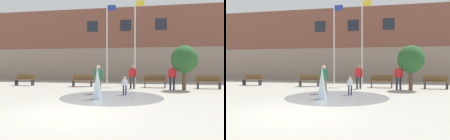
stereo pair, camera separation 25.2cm
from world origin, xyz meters
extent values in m
plane|color=#9E998E|center=(0.00, 0.00, 0.00)|extent=(100.00, 100.00, 0.00)
cube|color=gray|center=(0.00, 18.48, 1.69)|extent=(36.00, 6.00, 3.38)
cube|color=brown|center=(0.00, 18.48, 5.45)|extent=(36.00, 6.00, 4.13)
cube|color=#1E232D|center=(-3.50, 15.46, 5.66)|extent=(1.10, 0.06, 1.10)
cube|color=#1E232D|center=(0.00, 15.46, 5.66)|extent=(1.10, 0.06, 1.10)
cube|color=#1E232D|center=(3.50, 15.46, 5.66)|extent=(1.10, 0.06, 1.10)
cylinder|color=gray|center=(0.64, 4.09, 0.00)|extent=(5.17, 5.17, 0.01)
cone|color=silver|center=(0.09, 3.29, 0.77)|extent=(0.45, 0.45, 1.54)
cube|color=#28282D|center=(-7.96, 9.00, 0.22)|extent=(0.06, 0.40, 0.44)
cube|color=#28282D|center=(-6.56, 9.00, 0.22)|extent=(0.06, 0.40, 0.44)
cube|color=brown|center=(-7.26, 9.00, 0.47)|extent=(1.60, 0.44, 0.05)
cube|color=brown|center=(-7.26, 9.20, 0.70)|extent=(1.60, 0.04, 0.42)
cube|color=#28282D|center=(-3.21, 9.02, 0.22)|extent=(0.06, 0.40, 0.44)
cube|color=#28282D|center=(-1.81, 9.02, 0.22)|extent=(0.06, 0.40, 0.44)
cube|color=brown|center=(-2.51, 9.02, 0.47)|extent=(1.60, 0.44, 0.05)
cube|color=brown|center=(-2.51, 9.22, 0.70)|extent=(1.60, 0.04, 0.42)
cube|color=#28282D|center=(2.14, 9.16, 0.22)|extent=(0.06, 0.40, 0.44)
cube|color=#28282D|center=(3.54, 9.16, 0.22)|extent=(0.06, 0.40, 0.44)
cube|color=brown|center=(2.84, 9.16, 0.47)|extent=(1.60, 0.44, 0.05)
cube|color=brown|center=(2.84, 9.36, 0.70)|extent=(1.60, 0.04, 0.42)
cube|color=#28282D|center=(5.74, 9.08, 0.22)|extent=(0.06, 0.40, 0.44)
cube|color=#28282D|center=(7.14, 9.08, 0.22)|extent=(0.06, 0.40, 0.44)
cube|color=brown|center=(6.44, 9.08, 0.47)|extent=(1.60, 0.44, 0.05)
cube|color=brown|center=(6.44, 9.28, 0.70)|extent=(1.60, 0.04, 0.42)
cylinder|color=#1E233D|center=(3.80, 7.79, 0.42)|extent=(0.12, 0.12, 0.84)
cylinder|color=#1E233D|center=(4.02, 7.79, 0.42)|extent=(0.12, 0.12, 0.84)
cube|color=red|center=(3.91, 7.79, 1.11)|extent=(0.37, 0.25, 0.54)
sphere|color=#997051|center=(3.91, 7.79, 1.48)|extent=(0.21, 0.21, 0.21)
cylinder|color=red|center=(3.70, 7.79, 1.05)|extent=(0.08, 0.08, 0.55)
cylinder|color=red|center=(4.12, 7.79, 1.05)|extent=(0.08, 0.08, 0.55)
cylinder|color=#89755B|center=(-0.47, 5.28, 0.42)|extent=(0.12, 0.12, 0.84)
cylinder|color=#89755B|center=(-0.25, 5.28, 0.42)|extent=(0.12, 0.12, 0.84)
cube|color=#237547|center=(-0.36, 5.28, 1.11)|extent=(0.35, 0.39, 0.54)
sphere|color=beige|center=(-0.36, 5.28, 1.48)|extent=(0.21, 0.21, 0.21)
cylinder|color=#237547|center=(-0.57, 5.28, 1.05)|extent=(0.08, 0.08, 0.55)
cylinder|color=#237547|center=(-0.15, 5.28, 1.05)|extent=(0.08, 0.08, 0.55)
cylinder|color=#1E233D|center=(1.13, 4.89, 0.26)|extent=(0.07, 0.07, 0.52)
cylinder|color=#1E233D|center=(1.26, 4.89, 0.26)|extent=(0.07, 0.07, 0.52)
cube|color=white|center=(1.20, 4.89, 0.69)|extent=(0.13, 0.21, 0.33)
sphere|color=beige|center=(1.20, 4.89, 0.92)|extent=(0.13, 0.13, 0.13)
cylinder|color=white|center=(1.07, 4.89, 0.65)|extent=(0.05, 0.05, 0.34)
cylinder|color=white|center=(1.33, 4.89, 0.65)|extent=(0.05, 0.05, 0.34)
cylinder|color=#28282D|center=(1.21, 8.10, 0.42)|extent=(0.12, 0.12, 0.84)
cylinder|color=#28282D|center=(1.43, 8.10, 0.42)|extent=(0.12, 0.12, 0.84)
cube|color=red|center=(1.32, 8.10, 1.11)|extent=(0.39, 0.37, 0.54)
sphere|color=#997051|center=(1.32, 8.10, 1.48)|extent=(0.21, 0.21, 0.21)
cylinder|color=red|center=(1.11, 8.10, 1.05)|extent=(0.08, 0.08, 0.55)
cylinder|color=red|center=(1.53, 8.10, 1.05)|extent=(0.08, 0.08, 0.55)
cylinder|color=silver|center=(-1.08, 11.30, 3.51)|extent=(0.10, 0.10, 7.01)
cube|color=#233893|center=(-0.68, 11.30, 6.39)|extent=(0.70, 0.02, 0.45)
cylinder|color=silver|center=(1.26, 11.30, 3.63)|extent=(0.10, 0.10, 7.27)
cube|color=yellow|center=(1.66, 11.30, 6.64)|extent=(0.70, 0.02, 0.45)
cylinder|color=brown|center=(4.66, 7.90, 0.55)|extent=(0.24, 0.24, 1.09)
ellipsoid|color=#285628|center=(4.66, 7.90, 1.98)|extent=(1.67, 1.67, 1.77)
camera|label=1|loc=(2.60, -6.67, 1.59)|focal=35.00mm
camera|label=2|loc=(2.85, -6.62, 1.59)|focal=35.00mm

